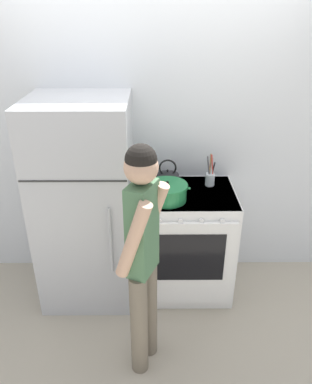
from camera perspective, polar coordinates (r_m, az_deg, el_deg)
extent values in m
plane|color=#B2A893|center=(3.73, -0.76, -10.70)|extent=(14.00, 14.00, 0.00)
cube|color=silver|center=(3.14, -0.90, 8.38)|extent=(10.00, 0.06, 2.55)
cube|color=#B7BABF|center=(3.02, -10.65, -1.90)|extent=(0.74, 0.69, 1.68)
cube|color=#2D2D2D|center=(2.56, -12.58, 1.62)|extent=(0.73, 0.01, 0.01)
cylinder|color=#B2B5BA|center=(2.74, -6.91, -7.40)|extent=(0.02, 0.02, 0.54)
cube|color=white|center=(3.21, 4.56, -7.46)|extent=(0.76, 0.62, 0.93)
cube|color=black|center=(2.98, 4.87, -0.22)|extent=(0.74, 0.61, 0.02)
cube|color=black|center=(2.99, 4.97, -10.68)|extent=(0.66, 0.05, 0.71)
cylinder|color=black|center=(2.86, 1.68, -1.24)|extent=(0.20, 0.20, 0.01)
cylinder|color=black|center=(2.89, 8.44, -1.21)|extent=(0.20, 0.20, 0.01)
cylinder|color=black|center=(3.08, 1.53, 0.94)|extent=(0.20, 0.20, 0.01)
cylinder|color=black|center=(3.11, 7.82, 0.95)|extent=(0.20, 0.20, 0.01)
cylinder|color=silver|center=(2.72, 0.60, -4.47)|extent=(0.04, 0.02, 0.04)
cylinder|color=silver|center=(2.72, 3.79, -4.45)|extent=(0.04, 0.02, 0.04)
cylinder|color=silver|center=(2.74, 6.95, -4.42)|extent=(0.04, 0.02, 0.04)
cylinder|color=silver|center=(2.76, 10.08, -4.37)|extent=(0.04, 0.02, 0.04)
cube|color=white|center=(2.94, 5.06, -10.92)|extent=(0.70, 0.03, 0.75)
cube|color=black|center=(2.88, 5.16, -9.98)|extent=(0.53, 0.01, 0.42)
cylinder|color=#237A42|center=(2.83, 1.70, -0.18)|extent=(0.30, 0.30, 0.11)
cylinder|color=#237A42|center=(2.80, 1.71, 1.01)|extent=(0.31, 0.31, 0.02)
sphere|color=black|center=(2.79, 1.72, 1.40)|extent=(0.03, 0.03, 0.03)
cylinder|color=#237A42|center=(2.81, -1.56, 0.53)|extent=(0.03, 0.02, 0.02)
cylinder|color=#237A42|center=(2.82, 4.96, 0.54)|extent=(0.03, 0.02, 0.02)
cylinder|color=black|center=(3.05, 1.76, 1.82)|extent=(0.19, 0.19, 0.10)
cone|color=black|center=(3.03, 1.77, 2.88)|extent=(0.18, 0.18, 0.03)
sphere|color=black|center=(3.02, 1.78, 3.27)|extent=(0.02, 0.02, 0.02)
cone|color=black|center=(3.05, 3.42, 1.99)|extent=(0.10, 0.03, 0.08)
torus|color=black|center=(3.01, 1.79, 3.71)|extent=(0.14, 0.01, 0.14)
cylinder|color=silver|center=(3.09, 8.21, 1.90)|extent=(0.08, 0.08, 0.10)
cylinder|color=#9E7547|center=(3.07, 8.21, 3.55)|extent=(0.02, 0.06, 0.24)
cylinder|color=#232326|center=(3.08, 8.59, 2.96)|extent=(0.04, 0.02, 0.18)
cylinder|color=#B2B5BA|center=(3.06, 8.51, 3.21)|extent=(0.02, 0.02, 0.22)
cylinder|color=#4C4C51|center=(3.06, 8.04, 3.36)|extent=(0.04, 0.03, 0.23)
cylinder|color=#C63D33|center=(3.05, 8.59, 3.47)|extent=(0.04, 0.02, 0.25)
cylinder|color=#6B6051|center=(2.59, -2.60, -19.65)|extent=(0.12, 0.12, 0.79)
cylinder|color=#6B6051|center=(2.69, -1.11, -17.43)|extent=(0.12, 0.12, 0.79)
cube|color=#47704C|center=(2.20, -2.10, -5.76)|extent=(0.20, 0.25, 0.59)
cylinder|color=tan|center=(2.11, -3.51, -7.42)|extent=(0.25, 0.17, 0.53)
cylinder|color=tan|center=(2.29, -0.82, -4.24)|extent=(0.25, 0.17, 0.53)
sphere|color=tan|center=(2.01, -2.29, 3.80)|extent=(0.19, 0.19, 0.19)
sphere|color=black|center=(2.00, -2.31, 4.94)|extent=(0.18, 0.18, 0.18)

